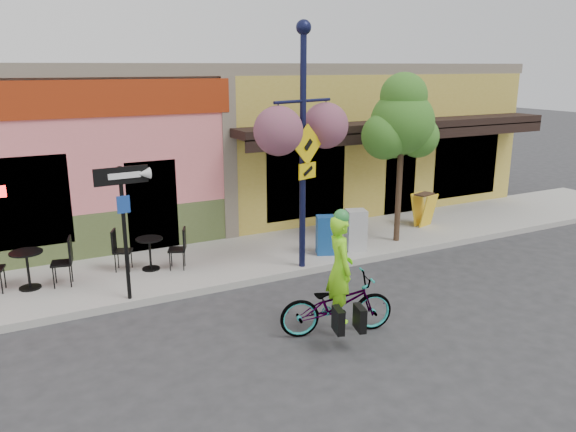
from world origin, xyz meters
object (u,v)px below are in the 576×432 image
Objects in this scene: building at (211,137)px; cyclist_rider at (340,282)px; newspaper_box_grey at (356,230)px; street_tree at (400,158)px; bicycle at (337,305)px; lamp_post at (303,149)px; one_way_sign at (125,234)px; newspaper_box_blue at (325,235)px.

building is 9.96× the size of cyclist_rider.
street_tree is at bearing 23.09° from newspaper_box_grey.
bicycle is 0.38× the size of lamp_post.
cyclist_rider reaches higher than newspaper_box_grey.
bicycle is 0.47× the size of street_tree.
cyclist_rider is 0.35× the size of lamp_post.
building is 6.71m from newspaper_box_grey.
one_way_sign is 2.79× the size of newspaper_box_blue.
cyclist_rider is 4.08m from one_way_sign.
one_way_sign is 2.59× the size of newspaper_box_grey.
one_way_sign is 0.61× the size of street_tree.
one_way_sign reaches higher than cyclist_rider.
newspaper_box_grey is at bearing 0.97° from one_way_sign.
building is at bearing 54.68° from one_way_sign.
building is at bearing 7.04° from bicycle.
building reaches higher than newspaper_box_blue.
cyclist_rider is at bearing -47.08° from one_way_sign.
building reaches higher than cyclist_rider.
cyclist_rider is (-1.27, -9.62, -1.34)m from building.
bicycle is (-1.32, -9.62, -1.73)m from building.
street_tree reaches higher than newspaper_box_blue.
one_way_sign is at bearing -151.09° from newspaper_box_blue.
cyclist_rider is 4.11m from newspaper_box_grey.
lamp_post is at bearing -128.74° from newspaper_box_blue.
cyclist_rider is 1.86× the size of newspaper_box_grey.
newspaper_box_blue is 0.81m from newspaper_box_grey.
newspaper_box_grey is 0.23× the size of street_tree.
newspaper_box_blue is (0.90, 0.49, -2.14)m from lamp_post.
one_way_sign is at bearing -175.11° from street_tree.
newspaper_box_grey is at bearing -23.87° from bicycle.
building is 9.24× the size of bicycle.
lamp_post is at bearing -2.69° from bicycle.
newspaper_box_blue is 0.22× the size of street_tree.
cyclist_rider is 0.43× the size of street_tree.
lamp_post is (0.89, 2.82, 2.23)m from bicycle.
street_tree is at bearing -67.35° from building.
newspaper_box_blue is at bearing 2.78° from one_way_sign.
lamp_post reaches higher than street_tree.
cyclist_rider is at bearing -110.81° from newspaper_box_grey.
building reaches higher than street_tree.
cyclist_rider is at bearing -124.50° from lamp_post.
newspaper_box_blue is at bearing -178.61° from street_tree.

